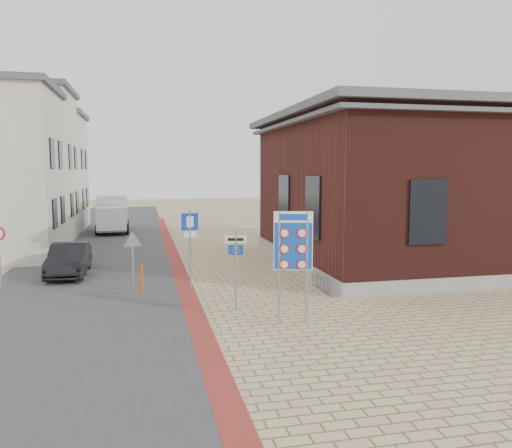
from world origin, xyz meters
name	(u,v)px	position (x,y,z in m)	size (l,w,h in m)	color
ground	(262,312)	(0.00, 0.00, 0.00)	(120.00, 120.00, 0.00)	tan
road_strip	(106,245)	(-5.50, 15.00, 0.01)	(7.00, 60.00, 0.02)	#38383A
curb_strip	(174,257)	(-2.00, 10.00, 0.01)	(0.60, 40.00, 0.02)	maroon
brick_building	(414,186)	(8.99, 7.00, 3.49)	(13.00, 13.00, 6.80)	gray
townhouse_mid	(10,164)	(-10.99, 18.00, 4.57)	(7.40, 6.40, 9.10)	beige
townhouse_far	(32,171)	(-10.99, 24.00, 4.17)	(7.40, 6.40, 8.30)	beige
bike_rack	(321,283)	(2.65, 2.20, 0.26)	(0.08, 1.80, 0.60)	slate
sedan	(69,259)	(-6.36, 6.85, 0.64)	(1.36, 3.90, 1.29)	black
box_truck	(112,213)	(-5.45, 21.06, 1.32)	(2.19, 4.91, 2.55)	slate
border_sign	(293,243)	(0.55, -1.30, 2.26)	(1.05, 0.30, 3.12)	gray
essen_sign	(236,258)	(-0.74, 0.30, 1.62)	(0.65, 0.18, 2.44)	gray
parking_sign	(190,235)	(-1.80, 3.52, 1.93)	(0.61, 0.15, 2.79)	gray
yield_sign	(132,247)	(-3.80, 3.50, 1.58)	(0.73, 0.27, 2.10)	gray
bollard	(142,279)	(-3.50, 3.13, 0.50)	(0.09, 0.09, 1.01)	#D5480B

